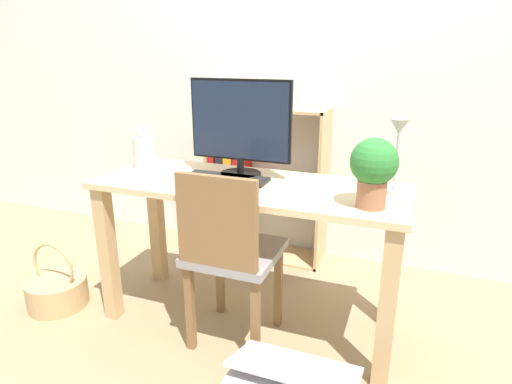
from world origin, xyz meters
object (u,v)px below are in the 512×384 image
object	(u,v)px
basket	(57,290)
keyboard	(226,178)
potted_plant	(374,168)
bookshelf	(245,185)
desk_lamp	(397,150)
vase	(145,151)
chair	(230,251)
monitor	(240,125)

from	to	relation	value
basket	keyboard	bearing A→B (deg)	15.21
potted_plant	bookshelf	distance (m)	1.35
keyboard	desk_lamp	world-z (taller)	desk_lamp
keyboard	vase	bearing A→B (deg)	173.62
keyboard	potted_plant	size ratio (longest dim) A/B	1.47
keyboard	basket	world-z (taller)	keyboard
chair	basket	distance (m)	1.11
vase	basket	xyz separation A→B (m)	(-0.44, -0.31, -0.76)
keyboard	vase	distance (m)	0.50
monitor	vase	world-z (taller)	monitor
keyboard	basket	xyz separation A→B (m)	(-0.93, -0.25, -0.67)
bookshelf	basket	distance (m)	1.30
chair	basket	world-z (taller)	chair
basket	monitor	bearing A→B (deg)	19.85
keyboard	potted_plant	bearing A→B (deg)	-11.42
vase	basket	bearing A→B (deg)	-144.92
keyboard	chair	world-z (taller)	chair
keyboard	desk_lamp	bearing A→B (deg)	1.55
keyboard	vase	world-z (taller)	vase
bookshelf	vase	bearing A→B (deg)	-111.57
desk_lamp	potted_plant	distance (m)	0.18
chair	desk_lamp	bearing A→B (deg)	28.49
monitor	desk_lamp	world-z (taller)	monitor
chair	basket	size ratio (longest dim) A/B	2.35
keyboard	potted_plant	distance (m)	0.73
desk_lamp	vase	bearing A→B (deg)	178.45
monitor	bookshelf	size ratio (longest dim) A/B	0.51
vase	bookshelf	world-z (taller)	bookshelf
potted_plant	bookshelf	size ratio (longest dim) A/B	0.28
desk_lamp	chair	distance (m)	0.85
keyboard	desk_lamp	xyz separation A→B (m)	(0.77, 0.02, 0.20)
keyboard	bookshelf	world-z (taller)	bookshelf
monitor	basket	distance (m)	1.38
desk_lamp	basket	distance (m)	1.93
vase	desk_lamp	distance (m)	1.27
vase	keyboard	bearing A→B (deg)	-6.38
keyboard	monitor	bearing A→B (deg)	69.21
chair	bookshelf	size ratio (longest dim) A/B	0.86
vase	potted_plant	distance (m)	1.21
desk_lamp	keyboard	bearing A→B (deg)	-178.45
keyboard	bookshelf	size ratio (longest dim) A/B	0.40
potted_plant	chair	size ratio (longest dim) A/B	0.32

